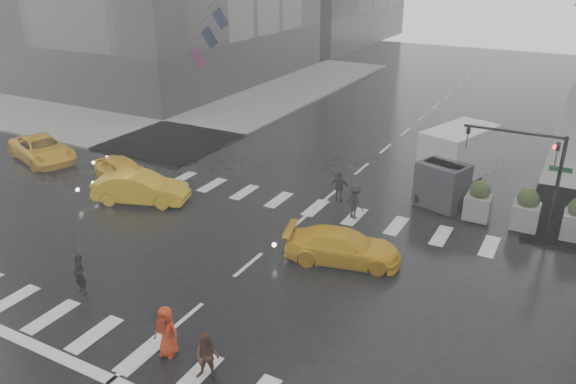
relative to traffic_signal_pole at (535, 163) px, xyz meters
The scene contains 17 objects.
ground 12.47m from the traffic_signal_pole, 138.36° to the right, with size 120.00×120.00×0.00m, color black.
sidewalk_nw 30.21m from the traffic_signal_pole, 161.58° to the left, with size 35.00×35.00×0.15m, color slate.
road_markings 12.47m from the traffic_signal_pole, 138.36° to the right, with size 18.00×48.00×0.01m, color silver, non-canonical shape.
traffic_signal_pole is the anchor object (origin of this frame).
planter_west 3.01m from the traffic_signal_pole, behind, with size 1.10×1.10×1.80m.
planter_mid 2.24m from the traffic_signal_pole, 91.76° to the left, with size 1.10×1.10×1.80m.
flag_cluster 26.38m from the traffic_signal_pole, 156.46° to the left, with size 2.87×3.06×4.69m.
pedestrian_black 18.22m from the traffic_signal_pole, 136.51° to the right, with size 1.09×1.11×2.43m.
pedestrian_brown 15.61m from the traffic_signal_pole, 115.44° to the right, with size 0.74×0.58×1.53m, color #432418.
pedestrian_orange 16.15m from the traffic_signal_pole, 121.36° to the right, with size 0.86×0.61×1.66m.
pedestrian_far_a 8.70m from the traffic_signal_pole, behind, with size 0.92×0.56×1.57m, color black.
pedestrian_far_b 7.67m from the traffic_signal_pole, 162.84° to the right, with size 1.06×0.59×1.65m, color black.
taxi_front 19.65m from the traffic_signal_pole, 167.85° to the right, with size 1.68×4.17×1.42m, color #F3B40C.
taxi_mid 17.76m from the traffic_signal_pole, 162.11° to the right, with size 1.58×4.53×1.49m, color #F3B40C.
taxi_rear 8.80m from the traffic_signal_pole, 134.48° to the right, with size 1.84×3.99×1.31m, color #F3B40C.
taxi_far 26.16m from the traffic_signal_pole, behind, with size 2.39×4.59×1.44m, color #F3B40C.
box_truck 5.13m from the traffic_signal_pole, 141.53° to the left, with size 2.20×5.88×3.12m.
Camera 1 is at (10.38, -15.95, 11.19)m, focal length 35.00 mm.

